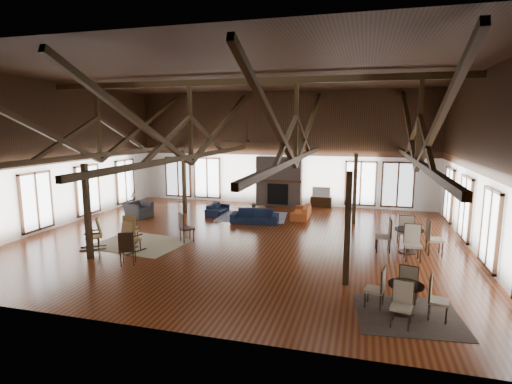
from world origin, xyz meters
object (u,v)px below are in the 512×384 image
(coffee_table, at_px, (252,208))
(armchair, at_px, (138,210))
(sofa_navy_front, at_px, (255,216))
(cafe_table_far, at_px, (409,236))
(cafe_table_near, at_px, (405,293))
(sofa_navy_left, at_px, (217,209))
(tv_console, at_px, (321,202))
(sofa_orange, at_px, (301,212))

(coffee_table, relative_size, armchair, 1.26)
(sofa_navy_front, relative_size, cafe_table_far, 0.94)
(cafe_table_far, bearing_deg, cafe_table_near, -96.20)
(cafe_table_near, bearing_deg, sofa_navy_left, 132.14)
(cafe_table_near, bearing_deg, tv_console, 105.17)
(sofa_navy_front, xyz_separation_m, coffee_table, (-0.43, 1.09, 0.12))
(cafe_table_far, relative_size, tv_console, 2.01)
(tv_console, bearing_deg, cafe_table_near, -74.83)
(coffee_table, relative_size, cafe_table_near, 0.75)
(sofa_navy_front, distance_m, tv_console, 4.93)
(sofa_navy_front, distance_m, cafe_table_near, 9.17)
(sofa_navy_front, distance_m, cafe_table_far, 6.62)
(cafe_table_far, distance_m, tv_console, 7.84)
(sofa_orange, xyz_separation_m, cafe_table_near, (3.76, -8.88, 0.19))
(armchair, distance_m, cafe_table_near, 12.99)
(armchair, xyz_separation_m, tv_console, (7.88, 4.72, -0.09))
(coffee_table, bearing_deg, cafe_table_near, -74.77)
(cafe_table_near, height_order, cafe_table_far, cafe_table_far)
(armchair, distance_m, tv_console, 9.19)
(cafe_table_far, bearing_deg, sofa_navy_front, 156.56)
(coffee_table, xyz_separation_m, cafe_table_far, (6.50, -3.72, 0.14))
(sofa_orange, height_order, cafe_table_near, cafe_table_near)
(tv_console, bearing_deg, sofa_orange, -102.93)
(sofa_navy_left, distance_m, armchair, 3.67)
(cafe_table_far, bearing_deg, sofa_orange, 135.36)
(cafe_table_near, xyz_separation_m, tv_console, (-3.14, 11.59, -0.20))
(armchair, distance_m, cafe_table_far, 11.74)
(tv_console, bearing_deg, cafe_table_far, -62.23)
(armchair, height_order, tv_console, armchair)
(sofa_orange, bearing_deg, sofa_navy_front, -50.24)
(tv_console, bearing_deg, coffee_table, -131.61)
(cafe_table_near, distance_m, cafe_table_far, 4.69)
(sofa_navy_front, relative_size, sofa_orange, 1.06)
(sofa_navy_left, bearing_deg, armchair, 118.55)
(sofa_orange, xyz_separation_m, armchair, (-7.26, -2.01, 0.08))
(tv_console, bearing_deg, sofa_navy_left, -147.33)
(sofa_orange, height_order, armchair, armchair)
(sofa_orange, distance_m, cafe_table_far, 6.01)
(sofa_navy_left, xyz_separation_m, cafe_table_far, (8.30, -3.95, 0.32))
(coffee_table, height_order, cafe_table_near, cafe_table_near)
(sofa_orange, xyz_separation_m, coffee_table, (-2.23, -0.49, 0.14))
(sofa_navy_front, relative_size, armchair, 1.86)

